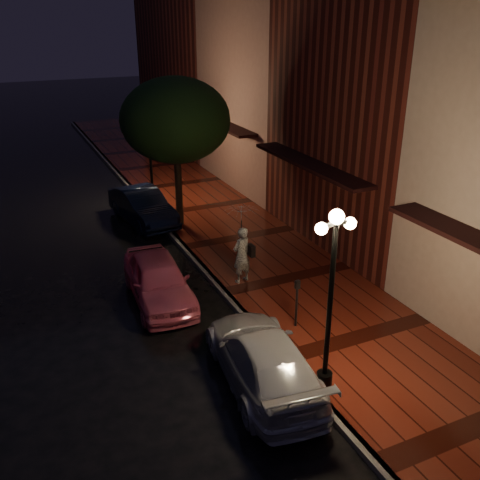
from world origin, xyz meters
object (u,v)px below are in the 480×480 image
navy_car (143,206)px  woman_with_umbrella (242,232)px  streetlamp_near (331,291)px  street_tree (176,123)px  silver_car (263,359)px  parking_meter (297,299)px  streetlamp_far (150,149)px  pink_car (159,280)px

navy_car → woman_with_umbrella: 7.01m
streetlamp_near → street_tree: 11.12m
street_tree → silver_car: street_tree is taller
streetlamp_near → woman_with_umbrella: (0.41, 5.43, -0.74)m
streetlamp_near → parking_meter: bearing=75.0°
streetlamp_far → pink_car: (-2.26, -8.40, -1.90)m
street_tree → streetlamp_near: bearing=-91.3°
streetlamp_far → silver_car: (-1.19, -13.19, -1.93)m
navy_car → silver_car: navy_car is taller
parking_meter → silver_car: bearing=-140.9°
woman_with_umbrella → navy_car: bearing=-96.3°
pink_car → woman_with_umbrella: (2.67, -0.17, 1.16)m
streetlamp_far → navy_car: 2.78m
streetlamp_near → navy_car: (-0.95, 12.21, -1.90)m
woman_with_umbrella → parking_meter: bearing=76.9°
silver_car → woman_with_umbrella: (1.60, 4.62, 1.19)m
streetlamp_near → street_tree: bearing=88.7°
streetlamp_near → pink_car: streetlamp_near is taller
navy_car → woman_with_umbrella: size_ratio=1.64×
streetlamp_far → pink_car: bearing=-105.1°
streetlamp_near → street_tree: street_tree is taller
streetlamp_near → pink_car: (-2.26, 5.60, -1.90)m
streetlamp_far → street_tree: street_tree is taller
streetlamp_far → parking_meter: size_ratio=3.08×
streetlamp_far → woman_with_umbrella: 8.61m
pink_car → parking_meter: 4.32m
navy_car → pink_car: bearing=-109.2°
streetlamp_far → woman_with_umbrella: (0.41, -8.57, -0.74)m
streetlamp_near → streetlamp_far: same height
pink_car → silver_car: (1.07, -4.79, -0.03)m
silver_car → parking_meter: size_ratio=3.29×
pink_car → woman_with_umbrella: 2.92m
streetlamp_far → pink_car: streetlamp_far is taller
streetlamp_far → navy_car: bearing=-118.0°
street_tree → parking_meter: 9.17m
pink_car → woman_with_umbrella: size_ratio=1.59×
woman_with_umbrella → street_tree: bearing=-106.0°
pink_car → silver_car: 4.91m
navy_car → streetlamp_near: bearing=-93.5°
streetlamp_near → streetlamp_far: 14.00m
streetlamp_far → street_tree: bearing=-85.1°
pink_car → parking_meter: (2.91, -3.17, 0.30)m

